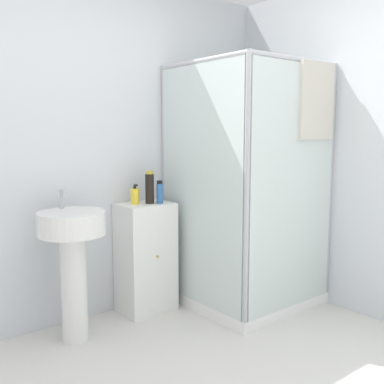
# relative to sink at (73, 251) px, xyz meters

# --- Properties ---
(wall_back) EXTENTS (6.40, 0.06, 2.50)m
(wall_back) POSITION_rel_sink_xyz_m (0.20, 0.32, 0.64)
(wall_back) COLOR silver
(wall_back) RESTS_ON ground_plane
(shower_enclosure) EXTENTS (0.96, 0.99, 1.89)m
(shower_enclosure) POSITION_rel_sink_xyz_m (1.34, -0.27, -0.12)
(shower_enclosure) COLOR white
(shower_enclosure) RESTS_ON ground_plane
(vanity_cabinet) EXTENTS (0.40, 0.32, 0.84)m
(vanity_cabinet) POSITION_rel_sink_xyz_m (0.65, 0.13, -0.19)
(vanity_cabinet) COLOR white
(vanity_cabinet) RESTS_ON ground_plane
(sink) EXTENTS (0.43, 0.43, 1.00)m
(sink) POSITION_rel_sink_xyz_m (0.00, 0.00, 0.00)
(sink) COLOR white
(sink) RESTS_ON ground_plane
(soap_dispenser) EXTENTS (0.06, 0.07, 0.15)m
(soap_dispenser) POSITION_rel_sink_xyz_m (0.57, 0.15, 0.29)
(soap_dispenser) COLOR yellow
(soap_dispenser) RESTS_ON vanity_cabinet
(shampoo_bottle_tall_black) EXTENTS (0.07, 0.07, 0.25)m
(shampoo_bottle_tall_black) POSITION_rel_sink_xyz_m (0.67, 0.10, 0.35)
(shampoo_bottle_tall_black) COLOR black
(shampoo_bottle_tall_black) RESTS_ON vanity_cabinet
(shampoo_bottle_blue) EXTENTS (0.05, 0.05, 0.17)m
(shampoo_bottle_blue) POSITION_rel_sink_xyz_m (0.73, 0.06, 0.31)
(shampoo_bottle_blue) COLOR #2D66A3
(shampoo_bottle_blue) RESTS_ON vanity_cabinet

